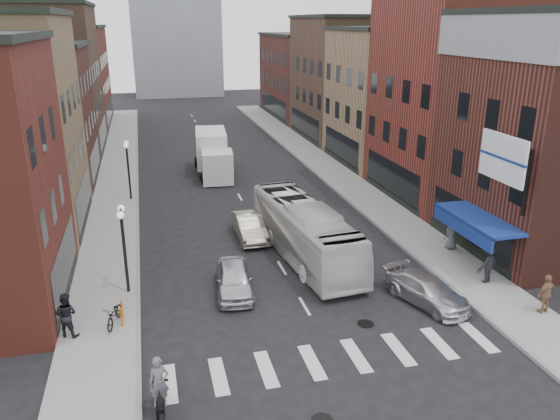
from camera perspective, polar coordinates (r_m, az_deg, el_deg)
The scene contains 29 objects.
ground at distance 23.17m, azimuth 3.30°, elevation -11.18°, with size 160.00×160.00×0.00m, color black.
sidewalk_left at distance 42.74m, azimuth -16.71°, elevation 2.54°, with size 3.00×74.00×0.15m, color gray.
sidewalk_right at distance 45.10m, azimuth 5.38°, elevation 4.12°, with size 3.00×74.00×0.15m, color gray.
curb_left at distance 42.70m, azimuth -14.69°, elevation 2.60°, with size 0.20×74.00×0.16m, color gray.
curb_right at distance 44.66m, azimuth 3.55°, elevation 3.92°, with size 0.20×74.00×0.16m, color gray.
crosswalk_stripes at distance 20.78m, azimuth 5.82°, elevation -15.19°, with size 12.00×2.20×0.01m, color silver.
bldg_left_mid_b at distance 44.45m, azimuth -25.72°, elevation 8.81°, with size 10.30×10.20×10.30m.
bldg_left_far_a at distance 55.02m, azimuth -23.84°, elevation 12.30°, with size 10.30×12.20×13.30m.
bldg_left_far_b at distance 68.90m, azimuth -21.95°, elevation 12.76°, with size 10.30×16.20×11.30m.
bldg_right_mid_a at distance 39.49m, azimuth 18.79°, elevation 11.54°, with size 10.30×10.20×14.30m.
bldg_right_mid_b at distance 48.33m, azimuth 12.23°, elevation 11.53°, with size 10.30×10.20×11.30m.
bldg_right_far_a at distance 58.30m, azimuth 7.47°, elevation 13.52°, with size 10.30×12.20×12.30m.
bldg_right_far_b at distance 71.56m, azimuth 3.27°, elevation 13.85°, with size 10.30×16.20×10.30m.
awning_blue at distance 27.80m, azimuth 19.68°, elevation -1.04°, with size 1.80×5.00×0.78m.
billboard_sign at distance 25.09m, azimuth 22.38°, elevation 4.90°, with size 1.52×3.00×3.70m.
streetlamp_near at distance 24.70m, azimuth -16.09°, elevation -2.45°, with size 0.32×1.22×4.11m.
streetlamp_far at distance 38.11m, azimuth -15.65°, elevation 5.10°, with size 0.32×1.22×4.11m.
bike_rack at distance 23.25m, azimuth -16.20°, elevation -10.32°, with size 0.08×0.68×0.80m.
box_truck at distance 43.94m, azimuth -7.03°, elevation 5.79°, with size 2.81×7.91×3.37m.
motorcycle_rider at distance 17.87m, azimuth -12.44°, elevation -17.96°, with size 0.63×2.17×2.21m.
transit_bus at distance 28.15m, azimuth 2.56°, elevation -2.20°, with size 2.44×10.45×2.91m, color silver.
sedan_left_near at distance 24.88m, azimuth -4.83°, elevation -7.20°, with size 1.59×3.96×1.35m, color silver.
sedan_left_far at distance 30.90m, azimuth -3.21°, elevation -1.76°, with size 1.45×4.16×1.37m, color #C1B59C.
curb_car at distance 24.79m, azimuth 15.09°, elevation -8.13°, with size 1.70×4.17×1.21m, color silver.
parked_bicycle at distance 23.16m, azimuth -16.90°, elevation -10.39°, with size 0.59×1.69×0.89m, color black.
ped_left_solo at distance 22.78m, azimuth -21.44°, elevation -10.15°, with size 0.88×0.50×1.80m, color black.
ped_right_a at distance 27.09m, azimuth 20.87°, elevation -5.24°, with size 1.21×0.60×1.87m, color black.
ped_right_b at distance 25.36m, azimuth 26.07°, elevation -7.87°, with size 1.01×0.50×1.72m, color #8A6546.
ped_right_c at distance 30.44m, azimuth 17.50°, elevation -2.36°, with size 0.83×0.54×1.69m, color #565A5D.
Camera 1 is at (-6.11, -19.06, 11.68)m, focal length 35.00 mm.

